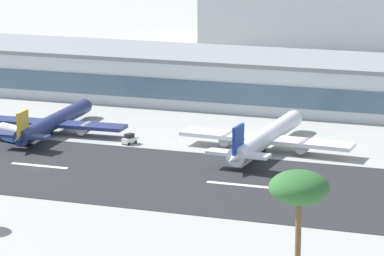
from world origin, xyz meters
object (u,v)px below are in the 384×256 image
at_px(service_fuel_truck_1, 15,134).
at_px(palm_tree_1, 299,190).
at_px(airliner_gold_tail_gate_0, 52,123).
at_px(service_baggage_tug_0, 129,139).
at_px(airliner_navy_tail_gate_1, 264,138).
at_px(terminal_building, 228,78).

relative_size(service_fuel_truck_1, palm_tree_1, 0.50).
height_order(airliner_gold_tail_gate_0, service_baggage_tug_0, airliner_gold_tail_gate_0).
height_order(airliner_gold_tail_gate_0, airliner_navy_tail_gate_1, airliner_navy_tail_gate_1).
distance_m(airliner_gold_tail_gate_0, palm_tree_1, 104.51).
relative_size(terminal_building, service_baggage_tug_0, 48.49).
bearing_deg(terminal_building, airliner_gold_tail_gate_0, -118.58).
xyz_separation_m(service_baggage_tug_0, palm_tree_1, (53.22, -71.95, 14.28)).
relative_size(terminal_building, airliner_navy_tail_gate_1, 4.07).
relative_size(airliner_gold_tail_gate_0, service_baggage_tug_0, 11.03).
relative_size(terminal_building, service_fuel_truck_1, 19.36).
distance_m(airliner_gold_tail_gate_0, service_fuel_truck_1, 10.43).
distance_m(airliner_gold_tail_gate_0, airliner_navy_tail_gate_1, 47.87).
relative_size(terminal_building, palm_tree_1, 9.67).
bearing_deg(palm_tree_1, service_baggage_tug_0, 126.49).
height_order(airliner_navy_tail_gate_1, palm_tree_1, palm_tree_1).
distance_m(service_baggage_tug_0, service_fuel_truck_1, 24.35).
height_order(terminal_building, airliner_gold_tail_gate_0, terminal_building).
bearing_deg(terminal_building, service_baggage_tug_0, -97.44).
xyz_separation_m(airliner_gold_tail_gate_0, service_fuel_truck_1, (-4.01, -9.61, -0.57)).
xyz_separation_m(terminal_building, airliner_navy_tail_gate_1, (22.22, -46.59, -3.31)).
relative_size(service_baggage_tug_0, service_fuel_truck_1, 0.40).
bearing_deg(terminal_building, service_fuel_truck_1, -117.62).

